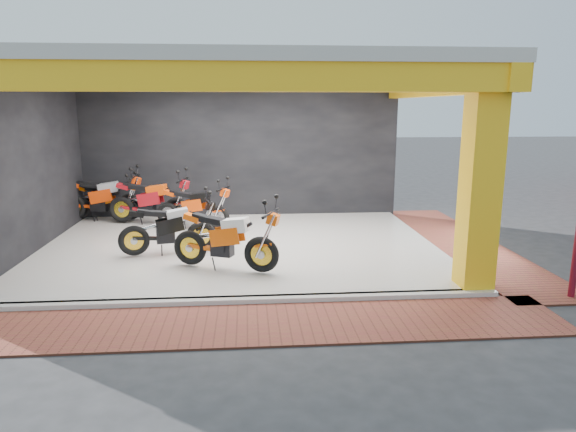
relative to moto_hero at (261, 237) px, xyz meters
name	(u,v)px	position (x,y,z in m)	size (l,w,h in m)	color
ground	(239,281)	(-0.39, -0.10, -0.74)	(80.00, 80.00, 0.00)	#2D2D30
showroom_floor	(240,247)	(-0.39, 1.90, -0.69)	(8.00, 6.00, 0.10)	white
showroom_ceiling	(236,69)	(-0.39, 1.90, 2.86)	(8.40, 6.40, 0.20)	beige
back_wall	(240,152)	(-0.39, 5.00, 1.01)	(8.20, 0.20, 3.50)	black
left_wall	(26,167)	(-4.49, 1.90, 1.01)	(0.20, 6.20, 3.50)	black
corner_column	(480,183)	(3.36, -0.85, 1.01)	(0.50, 0.50, 3.50)	yellow
header_beam_front	(233,77)	(-0.39, -1.10, 2.56)	(8.40, 0.30, 0.40)	yellow
header_beam_right	(437,86)	(3.61, 1.90, 2.56)	(0.30, 6.40, 0.40)	yellow
floor_kerb	(238,301)	(-0.39, -1.12, -0.69)	(8.00, 0.20, 0.10)	white
paver_front	(237,325)	(-0.39, -1.90, -0.73)	(9.00, 1.40, 0.03)	brown
paver_right	(464,244)	(4.41, 1.90, -0.73)	(1.40, 7.00, 0.03)	brown
moto_hero	(261,237)	(0.00, 0.00, 0.00)	(2.10, 0.78, 1.28)	#ED550A
moto_row_a	(201,222)	(-1.14, 1.46, -0.04)	(1.95, 0.72, 1.19)	black
moto_row_b	(217,205)	(-0.91, 3.16, -0.05)	(1.94, 0.72, 1.18)	#FF4A0A
moto_row_c	(176,198)	(-1.92, 3.84, 0.02)	(2.15, 0.80, 1.31)	#B2131C
moto_row_d	(126,198)	(-3.22, 4.40, -0.06)	(1.90, 0.70, 1.16)	#DD5809
moto_row_e	(128,195)	(-3.16, 4.40, 0.02)	(2.16, 0.80, 1.32)	#FF410A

